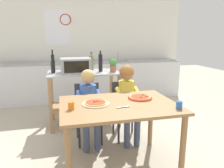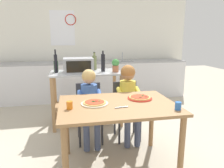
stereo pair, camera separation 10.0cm
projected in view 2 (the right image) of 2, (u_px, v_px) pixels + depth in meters
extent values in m
plane|color=#B7AD99|center=(101.00, 123.00, 3.65)|extent=(12.70, 12.70, 0.00)
cube|color=white|center=(89.00, 41.00, 5.23)|extent=(5.02, 0.12, 2.70)
cube|color=white|center=(62.00, 28.00, 4.99)|extent=(0.56, 0.01, 0.80)
torus|color=red|center=(71.00, 20.00, 4.98)|extent=(0.26, 0.02, 0.26)
cube|color=silver|center=(91.00, 81.00, 5.04)|extent=(4.52, 0.60, 0.85)
cube|color=#9E9EA3|center=(91.00, 62.00, 4.94)|extent=(4.52, 0.60, 0.03)
cube|color=gray|center=(124.00, 61.00, 5.09)|extent=(0.40, 0.33, 0.02)
cylinder|color=#B7BABF|center=(122.00, 56.00, 5.19)|extent=(0.02, 0.02, 0.20)
cube|color=#B7BABF|center=(86.00, 73.00, 3.49)|extent=(1.15, 0.62, 0.02)
cube|color=#AD7F51|center=(87.00, 105.00, 3.61)|extent=(1.06, 0.57, 0.02)
cube|color=#AD7F51|center=(53.00, 106.00, 3.22)|extent=(0.05, 0.05, 0.87)
cube|color=#AD7F51|center=(121.00, 101.00, 3.43)|extent=(0.05, 0.05, 0.87)
cube|color=#AD7F51|center=(55.00, 96.00, 3.74)|extent=(0.05, 0.05, 0.87)
cube|color=#AD7F51|center=(114.00, 93.00, 3.95)|extent=(0.05, 0.05, 0.87)
cube|color=#999BA0|center=(78.00, 65.00, 3.41)|extent=(0.47, 0.35, 0.23)
cube|color=black|center=(79.00, 67.00, 3.24)|extent=(0.37, 0.01, 0.18)
cylinder|color=black|center=(90.00, 71.00, 3.29)|extent=(0.02, 0.01, 0.02)
cylinder|color=olive|center=(95.00, 63.00, 3.70)|extent=(0.07, 0.07, 0.24)
cylinder|color=olive|center=(94.00, 54.00, 3.66)|extent=(0.03, 0.03, 0.05)
cylinder|color=black|center=(94.00, 52.00, 3.66)|extent=(0.04, 0.04, 0.01)
cylinder|color=black|center=(56.00, 64.00, 3.36)|extent=(0.05, 0.05, 0.29)
cylinder|color=black|center=(55.00, 52.00, 3.32)|extent=(0.02, 0.02, 0.07)
cylinder|color=black|center=(55.00, 50.00, 3.31)|extent=(0.03, 0.03, 0.01)
cylinder|color=black|center=(103.00, 63.00, 3.50)|extent=(0.07, 0.07, 0.28)
cylinder|color=black|center=(103.00, 53.00, 3.46)|extent=(0.03, 0.03, 0.04)
cylinder|color=black|center=(103.00, 51.00, 3.46)|extent=(0.03, 0.03, 0.01)
cylinder|color=#1E4723|center=(56.00, 66.00, 3.47)|extent=(0.07, 0.07, 0.18)
cylinder|color=#1E4723|center=(56.00, 59.00, 3.44)|extent=(0.03, 0.03, 0.05)
cylinder|color=black|center=(55.00, 57.00, 3.43)|extent=(0.03, 0.03, 0.01)
cylinder|color=#9E5B3D|center=(116.00, 69.00, 3.47)|extent=(0.10, 0.10, 0.11)
sphere|color=#428942|center=(116.00, 63.00, 3.45)|extent=(0.12, 0.12, 0.12)
cube|color=olive|center=(118.00, 105.00, 2.27)|extent=(1.24, 0.90, 0.03)
cylinder|color=olive|center=(66.00, 163.00, 1.87)|extent=(0.06, 0.06, 0.73)
cylinder|color=olive|center=(181.00, 150.00, 2.09)|extent=(0.06, 0.06, 0.73)
cylinder|color=olive|center=(66.00, 127.00, 2.62)|extent=(0.06, 0.06, 0.73)
cylinder|color=olive|center=(152.00, 120.00, 2.83)|extent=(0.06, 0.06, 0.73)
cube|color=#333338|center=(90.00, 112.00, 2.92)|extent=(0.36, 0.36, 0.04)
cube|color=#333338|center=(88.00, 96.00, 3.03)|extent=(0.34, 0.03, 0.38)
cylinder|color=#333338|center=(102.00, 131.00, 2.86)|extent=(0.03, 0.03, 0.42)
cylinder|color=#333338|center=(80.00, 133.00, 2.80)|extent=(0.03, 0.03, 0.42)
cylinder|color=#333338|center=(99.00, 122.00, 3.14)|extent=(0.03, 0.03, 0.42)
cylinder|color=#333338|center=(79.00, 124.00, 3.09)|extent=(0.03, 0.03, 0.42)
cube|color=#333338|center=(127.00, 110.00, 3.01)|extent=(0.36, 0.36, 0.04)
cube|color=#333338|center=(125.00, 94.00, 3.13)|extent=(0.34, 0.03, 0.38)
cylinder|color=#333338|center=(140.00, 128.00, 2.95)|extent=(0.03, 0.03, 0.42)
cylinder|color=#333338|center=(119.00, 129.00, 2.89)|extent=(0.03, 0.03, 0.42)
cylinder|color=#333338|center=(134.00, 120.00, 3.24)|extent=(0.03, 0.03, 0.42)
cylinder|color=#333338|center=(115.00, 121.00, 3.18)|extent=(0.03, 0.03, 0.42)
cube|color=#424C6B|center=(96.00, 113.00, 2.79)|extent=(0.10, 0.30, 0.10)
cylinder|color=#424C6B|center=(97.00, 134.00, 2.72)|extent=(0.08, 0.08, 0.44)
cube|color=#424C6B|center=(85.00, 113.00, 2.77)|extent=(0.10, 0.30, 0.10)
cylinder|color=#424C6B|center=(87.00, 135.00, 2.69)|extent=(0.08, 0.08, 0.44)
cylinder|color=#3D60A8|center=(100.00, 96.00, 2.80)|extent=(0.06, 0.26, 0.15)
cylinder|color=#3D60A8|center=(80.00, 97.00, 2.75)|extent=(0.06, 0.26, 0.15)
cylinder|color=#3D60A8|center=(89.00, 97.00, 2.88)|extent=(0.22, 0.22, 0.35)
sphere|color=tan|center=(89.00, 77.00, 2.82)|extent=(0.18, 0.18, 0.18)
sphere|color=tan|center=(89.00, 76.00, 2.81)|extent=(0.18, 0.18, 0.18)
cube|color=#424C6B|center=(135.00, 110.00, 2.89)|extent=(0.10, 0.30, 0.10)
cylinder|color=#424C6B|center=(138.00, 130.00, 2.81)|extent=(0.08, 0.08, 0.44)
cube|color=#424C6B|center=(125.00, 111.00, 2.86)|extent=(0.10, 0.30, 0.10)
cylinder|color=#424C6B|center=(127.00, 131.00, 2.79)|extent=(0.08, 0.08, 0.44)
cylinder|color=yellow|center=(139.00, 93.00, 2.89)|extent=(0.06, 0.26, 0.15)
cylinder|color=yellow|center=(120.00, 94.00, 2.84)|extent=(0.06, 0.26, 0.15)
cylinder|color=yellow|center=(128.00, 94.00, 2.96)|extent=(0.22, 0.22, 0.38)
sphere|color=#A37556|center=(128.00, 73.00, 2.90)|extent=(0.19, 0.19, 0.19)
sphere|color=#9E6633|center=(128.00, 72.00, 2.90)|extent=(0.20, 0.20, 0.20)
cylinder|color=beige|center=(95.00, 104.00, 2.25)|extent=(0.29, 0.29, 0.01)
cylinder|color=tan|center=(95.00, 102.00, 2.25)|extent=(0.24, 0.24, 0.01)
cylinder|color=#B23D23|center=(95.00, 102.00, 2.25)|extent=(0.21, 0.21, 0.00)
cylinder|color=#386628|center=(93.00, 101.00, 2.24)|extent=(0.04, 0.04, 0.01)
cylinder|color=#386628|center=(99.00, 101.00, 2.26)|extent=(0.02, 0.02, 0.01)
cylinder|color=maroon|center=(96.00, 101.00, 2.26)|extent=(0.03, 0.03, 0.01)
cylinder|color=#563319|center=(93.00, 101.00, 2.25)|extent=(0.02, 0.02, 0.01)
cylinder|color=red|center=(140.00, 98.00, 2.44)|extent=(0.28, 0.28, 0.01)
cylinder|color=tan|center=(140.00, 97.00, 2.44)|extent=(0.25, 0.25, 0.01)
cylinder|color=#B23D23|center=(140.00, 97.00, 2.44)|extent=(0.21, 0.21, 0.00)
cylinder|color=#563319|center=(141.00, 98.00, 2.39)|extent=(0.03, 0.03, 0.01)
cylinder|color=maroon|center=(146.00, 97.00, 2.43)|extent=(0.03, 0.03, 0.01)
cylinder|color=#386628|center=(143.00, 96.00, 2.46)|extent=(0.03, 0.03, 0.01)
cylinder|color=maroon|center=(143.00, 95.00, 2.50)|extent=(0.02, 0.02, 0.01)
cylinder|color=orange|center=(70.00, 105.00, 2.09)|extent=(0.06, 0.06, 0.08)
cylinder|color=blue|center=(178.00, 106.00, 2.07)|extent=(0.06, 0.06, 0.08)
cylinder|color=#B7BABF|center=(122.00, 107.00, 2.13)|extent=(0.14, 0.03, 0.01)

